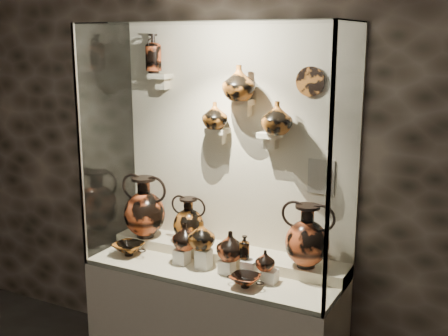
# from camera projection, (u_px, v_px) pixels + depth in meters

# --- Properties ---
(wall_back) EXTENTS (5.00, 0.02, 3.20)m
(wall_back) POSITION_uv_depth(u_px,v_px,m) (236.00, 145.00, 3.82)
(wall_back) COLOR black
(wall_back) RESTS_ON ground
(plinth) EXTENTS (1.70, 0.60, 0.80)m
(plinth) POSITION_uv_depth(u_px,v_px,m) (215.00, 326.00, 3.81)
(plinth) COLOR beige
(plinth) RESTS_ON floor
(front_tier) EXTENTS (1.68, 0.58, 0.03)m
(front_tier) POSITION_uv_depth(u_px,v_px,m) (214.00, 269.00, 3.71)
(front_tier) COLOR beige
(front_tier) RESTS_ON plinth
(rear_tier) EXTENTS (1.70, 0.25, 0.10)m
(rear_tier) POSITION_uv_depth(u_px,v_px,m) (226.00, 255.00, 3.86)
(rear_tier) COLOR beige
(rear_tier) RESTS_ON plinth
(back_panel) EXTENTS (1.70, 0.03, 1.60)m
(back_panel) POSITION_uv_depth(u_px,v_px,m) (236.00, 145.00, 3.81)
(back_panel) COLOR beige
(back_panel) RESTS_ON plinth
(glass_front) EXTENTS (1.70, 0.01, 1.60)m
(glass_front) POSITION_uv_depth(u_px,v_px,m) (190.00, 162.00, 3.28)
(glass_front) COLOR white
(glass_front) RESTS_ON plinth
(glass_left) EXTENTS (0.01, 0.60, 1.60)m
(glass_left) POSITION_uv_depth(u_px,v_px,m) (108.00, 142.00, 3.92)
(glass_left) COLOR white
(glass_left) RESTS_ON plinth
(glass_right) EXTENTS (0.01, 0.60, 1.60)m
(glass_right) POSITION_uv_depth(u_px,v_px,m) (346.00, 166.00, 3.16)
(glass_right) COLOR white
(glass_right) RESTS_ON plinth
(glass_top) EXTENTS (1.70, 0.60, 0.01)m
(glass_top) POSITION_uv_depth(u_px,v_px,m) (213.00, 23.00, 3.36)
(glass_top) COLOR white
(glass_top) RESTS_ON back_panel
(frame_post_left) EXTENTS (0.02, 0.02, 1.60)m
(frame_post_left) POSITION_uv_depth(u_px,v_px,m) (80.00, 149.00, 3.67)
(frame_post_left) COLOR gray
(frame_post_left) RESTS_ON plinth
(frame_post_right) EXTENTS (0.02, 0.02, 1.60)m
(frame_post_right) POSITION_uv_depth(u_px,v_px,m) (329.00, 177.00, 2.91)
(frame_post_right) COLOR gray
(frame_post_right) RESTS_ON plinth
(pedestal_a) EXTENTS (0.09, 0.09, 0.10)m
(pedestal_a) POSITION_uv_depth(u_px,v_px,m) (182.00, 256.00, 3.76)
(pedestal_a) COLOR silver
(pedestal_a) RESTS_ON front_tier
(pedestal_b) EXTENTS (0.09, 0.09, 0.13)m
(pedestal_b) POSITION_uv_depth(u_px,v_px,m) (204.00, 259.00, 3.68)
(pedestal_b) COLOR silver
(pedestal_b) RESTS_ON front_tier
(pedestal_c) EXTENTS (0.09, 0.09, 0.09)m
(pedestal_c) POSITION_uv_depth(u_px,v_px,m) (227.00, 266.00, 3.60)
(pedestal_c) COLOR silver
(pedestal_c) RESTS_ON front_tier
(pedestal_d) EXTENTS (0.09, 0.09, 0.12)m
(pedestal_d) POSITION_uv_depth(u_px,v_px,m) (250.00, 269.00, 3.53)
(pedestal_d) COLOR silver
(pedestal_d) RESTS_ON front_tier
(pedestal_e) EXTENTS (0.09, 0.09, 0.08)m
(pedestal_e) POSITION_uv_depth(u_px,v_px,m) (270.00, 276.00, 3.47)
(pedestal_e) COLOR silver
(pedestal_e) RESTS_ON front_tier
(bracket_ul) EXTENTS (0.14, 0.12, 0.04)m
(bracket_ul) POSITION_uv_depth(u_px,v_px,m) (161.00, 76.00, 3.89)
(bracket_ul) COLOR beige
(bracket_ul) RESTS_ON back_panel
(bracket_ca) EXTENTS (0.14, 0.12, 0.04)m
(bracket_ca) POSITION_uv_depth(u_px,v_px,m) (218.00, 131.00, 3.77)
(bracket_ca) COLOR beige
(bracket_ca) RESTS_ON back_panel
(bracket_cb) EXTENTS (0.10, 0.12, 0.04)m
(bracket_cb) POSITION_uv_depth(u_px,v_px,m) (245.00, 102.00, 3.63)
(bracket_cb) COLOR beige
(bracket_cb) RESTS_ON back_panel
(bracket_cc) EXTENTS (0.14, 0.12, 0.04)m
(bracket_cc) POSITION_uv_depth(u_px,v_px,m) (270.00, 135.00, 3.60)
(bracket_cc) COLOR beige
(bracket_cc) RESTS_ON back_panel
(amphora_left) EXTENTS (0.44, 0.44, 0.45)m
(amphora_left) POSITION_uv_depth(u_px,v_px,m) (145.00, 207.00, 4.03)
(amphora_left) COLOR #A74320
(amphora_left) RESTS_ON rear_tier
(amphora_mid) EXTENTS (0.33, 0.33, 0.33)m
(amphora_mid) POSITION_uv_depth(u_px,v_px,m) (189.00, 220.00, 3.93)
(amphora_mid) COLOR #99531B
(amphora_mid) RESTS_ON rear_tier
(amphora_right) EXTENTS (0.39, 0.39, 0.41)m
(amphora_right) POSITION_uv_depth(u_px,v_px,m) (307.00, 236.00, 3.49)
(amphora_right) COLOR #A74320
(amphora_right) RESTS_ON rear_tier
(jug_a) EXTENTS (0.21, 0.21, 0.18)m
(jug_a) POSITION_uv_depth(u_px,v_px,m) (185.00, 236.00, 3.73)
(jug_a) COLOR #A74320
(jug_a) RESTS_ON pedestal_a
(jug_b) EXTENTS (0.23, 0.23, 0.19)m
(jug_b) POSITION_uv_depth(u_px,v_px,m) (202.00, 235.00, 3.65)
(jug_b) COLOR #99531B
(jug_b) RESTS_ON pedestal_b
(jug_c) EXTENTS (0.23, 0.23, 0.19)m
(jug_c) POSITION_uv_depth(u_px,v_px,m) (231.00, 246.00, 3.58)
(jug_c) COLOR #A74320
(jug_c) RESTS_ON pedestal_c
(jug_e) EXTENTS (0.16, 0.16, 0.13)m
(jug_e) POSITION_uv_depth(u_px,v_px,m) (265.00, 260.00, 3.45)
(jug_e) COLOR #A74320
(jug_e) RESTS_ON pedestal_e
(lekythos_small) EXTENTS (0.08, 0.08, 0.17)m
(lekythos_small) POSITION_uv_depth(u_px,v_px,m) (245.00, 246.00, 3.51)
(lekythos_small) COLOR #99531B
(lekythos_small) RESTS_ON pedestal_d
(kylix_left) EXTENTS (0.32, 0.30, 0.11)m
(kylix_left) POSITION_uv_depth(u_px,v_px,m) (129.00, 248.00, 3.90)
(kylix_left) COLOR #99531B
(kylix_left) RESTS_ON front_tier
(kylix_right) EXTENTS (0.28, 0.26, 0.09)m
(kylix_right) POSITION_uv_depth(u_px,v_px,m) (245.00, 280.00, 3.40)
(kylix_right) COLOR #A74320
(kylix_right) RESTS_ON front_tier
(lekythos_tall) EXTENTS (0.15, 0.15, 0.30)m
(lekythos_tall) POSITION_uv_depth(u_px,v_px,m) (154.00, 51.00, 3.87)
(lekythos_tall) COLOR #A74320
(lekythos_tall) RESTS_ON bracket_ul
(ovoid_vase_a) EXTENTS (0.17, 0.17, 0.18)m
(ovoid_vase_a) POSITION_uv_depth(u_px,v_px,m) (215.00, 115.00, 3.72)
(ovoid_vase_a) COLOR #99531B
(ovoid_vase_a) RESTS_ON bracket_ca
(ovoid_vase_b) EXTENTS (0.25, 0.25, 0.22)m
(ovoid_vase_b) POSITION_uv_depth(u_px,v_px,m) (239.00, 83.00, 3.56)
(ovoid_vase_b) COLOR #99531B
(ovoid_vase_b) RESTS_ON bracket_cb
(ovoid_vase_c) EXTENTS (0.20, 0.20, 0.21)m
(ovoid_vase_c) POSITION_uv_depth(u_px,v_px,m) (277.00, 118.00, 3.50)
(ovoid_vase_c) COLOR #99531B
(ovoid_vase_c) RESTS_ON bracket_cc
(wall_plate) EXTENTS (0.18, 0.02, 0.18)m
(wall_plate) POSITION_uv_depth(u_px,v_px,m) (311.00, 82.00, 3.45)
(wall_plate) COLOR #B26323
(wall_plate) RESTS_ON back_panel
(info_placard) EXTENTS (0.17, 0.01, 0.22)m
(info_placard) POSITION_uv_depth(u_px,v_px,m) (321.00, 177.00, 3.55)
(info_placard) COLOR beige
(info_placard) RESTS_ON back_panel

